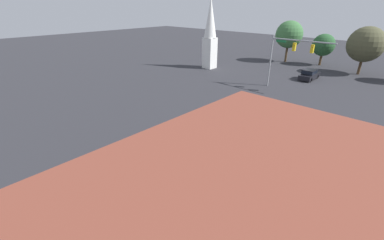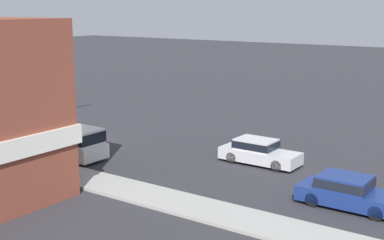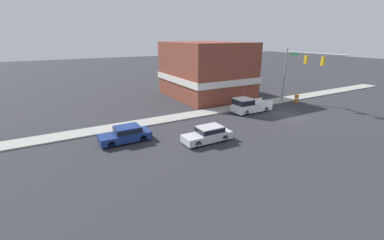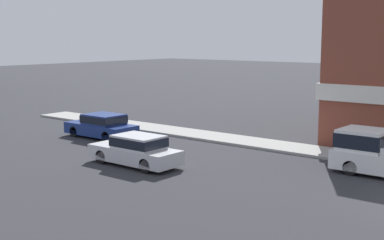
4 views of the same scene
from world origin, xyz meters
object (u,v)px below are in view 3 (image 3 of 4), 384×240
Objects in this scene: pickup_truck_parked at (249,105)px; car_oncoming at (126,134)px; car_lead at (208,134)px; construction_barrel at (297,98)px.

car_oncoming is at bearing 96.08° from pickup_truck_parked.
construction_barrel is (6.09, -19.47, -0.20)m from car_lead.
car_oncoming reaches higher than construction_barrel.
construction_barrel is at bearing -86.40° from pickup_truck_parked.
pickup_truck_parked reaches higher than construction_barrel.
pickup_truck_parked is (5.47, -9.67, 0.19)m from car_lead.
car_oncoming is at bearing 60.39° from car_lead.
construction_barrel is at bearing 95.15° from car_oncoming.
car_lead is 4.18× the size of construction_barrel.
construction_barrel is at bearing -72.63° from car_lead.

